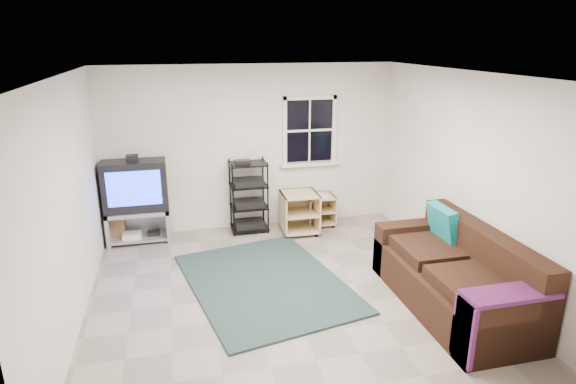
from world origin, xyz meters
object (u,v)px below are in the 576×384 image
object	(u,v)px
av_rack	(249,201)
sofa	(456,278)
side_table_right	(319,207)
tv_unit	(136,195)
side_table_left	(299,211)

from	to	relation	value
av_rack	sofa	xyz separation A→B (m)	(1.92, -2.84, -0.15)
side_table_right	tv_unit	bearing A→B (deg)	-179.42
tv_unit	side_table_right	xyz separation A→B (m)	(2.87, 0.03, -0.45)
tv_unit	side_table_right	world-z (taller)	tv_unit
sofa	side_table_left	bearing A→B (deg)	114.01
side_table_left	sofa	bearing A→B (deg)	-65.99
av_rack	side_table_right	xyz separation A→B (m)	(1.17, 0.01, -0.21)
av_rack	sofa	size ratio (longest dim) A/B	0.53
side_table_right	sofa	xyz separation A→B (m)	(0.75, -2.85, 0.06)
tv_unit	av_rack	distance (m)	1.71
side_table_right	av_rack	bearing A→B (deg)	-179.66
side_table_right	side_table_left	bearing A→B (deg)	-150.47
side_table_right	sofa	distance (m)	2.94
side_table_left	side_table_right	xyz separation A→B (m)	(0.42, 0.24, -0.06)
tv_unit	sofa	distance (m)	4.60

